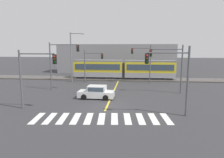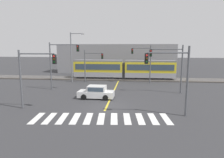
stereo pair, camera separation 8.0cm
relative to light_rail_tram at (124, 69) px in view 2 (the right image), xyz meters
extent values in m
plane|color=#333335|center=(-0.85, -17.65, -2.05)|extent=(200.00, 200.00, 0.00)
cube|color=#4C4742|center=(-0.85, 0.01, -1.96)|extent=(120.00, 4.00, 0.18)
cube|color=#939399|center=(-0.85, -0.71, -1.82)|extent=(120.00, 0.08, 0.10)
cube|color=#939399|center=(-0.85, 0.73, -1.82)|extent=(120.00, 0.08, 0.10)
cube|color=#9E9EA3|center=(-4.75, 0.01, -1.07)|extent=(9.00, 2.60, 0.90)
cube|color=yellow|center=(-4.75, 0.01, 0.33)|extent=(9.00, 2.60, 1.90)
cube|color=#384756|center=(-4.75, -1.31, 0.38)|extent=(8.28, 0.04, 1.04)
cube|color=slate|center=(-4.75, 0.01, 1.42)|extent=(9.00, 2.39, 0.28)
cylinder|color=black|center=(-2.27, 0.01, -1.52)|extent=(0.70, 0.20, 0.70)
cylinder|color=black|center=(-7.22, 0.01, -1.52)|extent=(0.70, 0.20, 0.70)
cube|color=#9E9EA3|center=(4.75, 0.01, -1.07)|extent=(9.00, 2.60, 0.90)
cube|color=yellow|center=(4.75, 0.01, 0.33)|extent=(9.00, 2.60, 1.90)
cube|color=#384756|center=(4.75, -1.31, 0.38)|extent=(8.28, 0.04, 1.04)
cube|color=slate|center=(4.75, 0.01, 1.42)|extent=(9.00, 2.39, 0.28)
cylinder|color=black|center=(7.22, 0.01, -1.52)|extent=(0.70, 0.20, 0.70)
cylinder|color=black|center=(2.28, 0.01, -1.52)|extent=(0.70, 0.20, 0.70)
cube|color=#2D2D2D|center=(0.00, 0.01, -0.37)|extent=(0.50, 2.34, 2.80)
cube|color=silver|center=(-6.33, -21.52, -2.04)|extent=(0.83, 2.84, 0.01)
cube|color=silver|center=(-5.23, -21.41, -2.04)|extent=(0.83, 2.84, 0.01)
cube|color=silver|center=(-4.14, -21.31, -2.04)|extent=(0.83, 2.84, 0.01)
cube|color=silver|center=(-3.04, -21.20, -2.04)|extent=(0.83, 2.84, 0.01)
cube|color=silver|center=(-1.95, -21.09, -2.04)|extent=(0.83, 2.84, 0.01)
cube|color=silver|center=(-0.85, -20.99, -2.04)|extent=(0.83, 2.84, 0.01)
cube|color=silver|center=(0.24, -20.88, -2.04)|extent=(0.83, 2.84, 0.01)
cube|color=silver|center=(1.34, -20.78, -2.04)|extent=(0.83, 2.84, 0.01)
cube|color=silver|center=(2.43, -20.67, -2.04)|extent=(0.83, 2.84, 0.01)
cube|color=silver|center=(3.53, -20.57, -2.04)|extent=(0.83, 2.84, 0.01)
cube|color=silver|center=(4.62, -20.46, -2.04)|extent=(0.83, 2.84, 0.01)
cube|color=gold|center=(-0.85, -10.49, -2.05)|extent=(0.20, 16.99, 0.01)
cube|color=silver|center=(-2.55, -14.35, -1.53)|extent=(4.25, 1.82, 0.72)
cube|color=silver|center=(-2.45, -14.36, -0.85)|extent=(2.14, 1.58, 0.64)
cube|color=#384756|center=(-3.45, -14.33, -0.85)|extent=(0.14, 1.43, 0.52)
cube|color=#384756|center=(-2.47, -15.14, -0.85)|extent=(1.79, 0.09, 0.48)
cylinder|color=black|center=(-3.83, -15.17, -1.73)|extent=(0.65, 0.24, 0.64)
cylinder|color=black|center=(-3.78, -13.47, -1.73)|extent=(0.65, 0.24, 0.64)
cylinder|color=black|center=(-1.31, -15.24, -1.73)|extent=(0.65, 0.24, 0.64)
cylinder|color=black|center=(-1.26, -13.54, -1.73)|extent=(0.65, 0.24, 0.64)
cylinder|color=#515459|center=(6.40, -19.57, 1.00)|extent=(0.18, 0.18, 6.09)
cylinder|color=#515459|center=(4.65, -19.57, 3.46)|extent=(3.50, 0.12, 0.12)
cube|color=black|center=(2.90, -19.57, 2.96)|extent=(0.32, 0.28, 0.90)
sphere|color=red|center=(2.90, -19.72, 3.23)|extent=(0.18, 0.18, 0.18)
sphere|color=#3A2706|center=(2.90, -19.72, 2.96)|extent=(0.18, 0.18, 0.18)
sphere|color=black|center=(2.90, -19.72, 2.69)|extent=(0.18, 0.18, 0.18)
cylinder|color=#515459|center=(-6.42, -3.96, 0.72)|extent=(0.18, 0.18, 5.53)
cylinder|color=#515459|center=(-4.92, -3.96, 2.95)|extent=(3.00, 0.12, 0.12)
cube|color=black|center=(-3.42, -3.96, 2.45)|extent=(0.32, 0.28, 0.90)
sphere|color=red|center=(-3.42, -4.11, 2.72)|extent=(0.18, 0.18, 0.18)
sphere|color=#3A2706|center=(-3.42, -4.11, 2.45)|extent=(0.18, 0.18, 0.18)
sphere|color=black|center=(-3.42, -4.11, 2.18)|extent=(0.18, 0.18, 0.18)
cylinder|color=#515459|center=(7.98, -10.55, 1.09)|extent=(0.18, 0.18, 6.28)
cylinder|color=#515459|center=(5.98, -10.55, 3.67)|extent=(4.00, 0.12, 0.12)
cube|color=black|center=(3.98, -10.55, 3.17)|extent=(0.32, 0.28, 0.90)
sphere|color=red|center=(3.98, -10.70, 3.44)|extent=(0.18, 0.18, 0.18)
sphere|color=#3A2706|center=(3.98, -10.70, 3.17)|extent=(0.18, 0.18, 0.18)
sphere|color=black|center=(3.98, -10.70, 2.90)|extent=(0.18, 0.18, 0.18)
cylinder|color=#515459|center=(-9.06, -18.98, 0.81)|extent=(0.18, 0.18, 5.73)
cylinder|color=#515459|center=(-7.31, -18.98, 3.32)|extent=(3.50, 0.12, 0.12)
cube|color=black|center=(-5.56, -18.98, 2.82)|extent=(0.32, 0.28, 0.90)
sphere|color=red|center=(-5.56, -19.13, 3.09)|extent=(0.18, 0.18, 0.18)
sphere|color=#3A2706|center=(-5.56, -19.13, 2.82)|extent=(0.18, 0.18, 0.18)
sphere|color=black|center=(-5.56, -19.13, 2.55)|extent=(0.18, 0.18, 0.18)
cylinder|color=#515459|center=(-9.82, -10.07, 1.27)|extent=(0.18, 0.18, 6.63)
cylinder|color=#515459|center=(-7.82, -10.07, 4.28)|extent=(4.00, 0.12, 0.12)
cube|color=black|center=(-5.82, -10.07, 3.78)|extent=(0.32, 0.28, 0.90)
sphere|color=red|center=(-5.82, -10.22, 4.05)|extent=(0.18, 0.18, 0.18)
sphere|color=#3A2706|center=(-5.82, -10.22, 3.78)|extent=(0.18, 0.18, 0.18)
sphere|color=black|center=(-5.82, -10.22, 3.51)|extent=(0.18, 0.18, 0.18)
cylinder|color=#515459|center=(4.54, -3.50, 1.08)|extent=(0.18, 0.18, 6.27)
cylinder|color=#515459|center=(3.04, -3.50, 3.78)|extent=(3.00, 0.12, 0.12)
cube|color=black|center=(1.54, -3.50, 3.28)|extent=(0.32, 0.28, 0.90)
sphere|color=red|center=(1.54, -3.65, 3.55)|extent=(0.18, 0.18, 0.18)
sphere|color=#3A2706|center=(1.54, -3.65, 3.28)|extent=(0.18, 0.18, 0.18)
sphere|color=black|center=(1.54, -3.65, 3.01)|extent=(0.18, 0.18, 0.18)
cylinder|color=slate|center=(-8.90, -3.47, 2.18)|extent=(0.20, 0.20, 8.47)
cylinder|color=slate|center=(-7.83, -3.47, 6.22)|extent=(2.14, 0.12, 0.12)
cube|color=#B2B2B7|center=(-6.76, -3.47, 6.12)|extent=(0.56, 0.28, 0.20)
cube|color=gray|center=(-2.31, 10.46, 1.28)|extent=(26.95, 6.00, 6.65)
camera|label=1|loc=(1.74, -36.98, 3.92)|focal=32.00mm
camera|label=2|loc=(1.82, -36.97, 3.92)|focal=32.00mm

